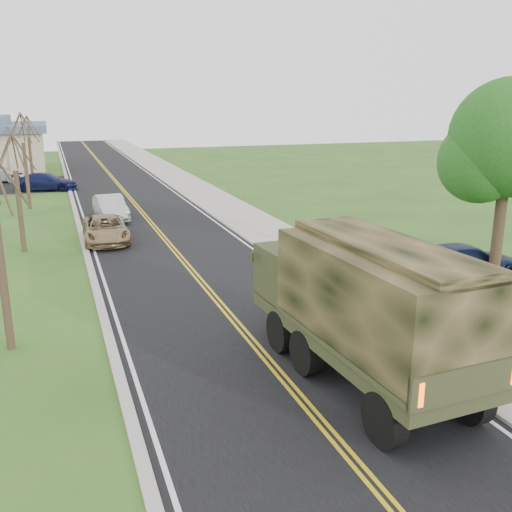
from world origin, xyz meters
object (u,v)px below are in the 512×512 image
pickup_navy (464,262)px  military_truck (365,300)px  suv_champagne (105,229)px  sedan_silver (110,208)px

pickup_navy → military_truck: bearing=125.0°
military_truck → suv_champagne: military_truck is taller
military_truck → sedan_silver: military_truck is taller
suv_champagne → sedan_silver: 5.80m
suv_champagne → sedan_silver: bearing=83.2°
suv_champagne → sedan_silver: (0.84, 5.74, 0.07)m
military_truck → suv_champagne: (-4.93, 18.01, -1.61)m
pickup_navy → suv_champagne: bearing=47.0°
military_truck → pickup_navy: military_truck is taller
military_truck → suv_champagne: bearing=102.1°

